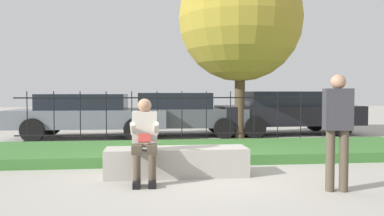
{
  "coord_description": "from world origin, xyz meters",
  "views": [
    {
      "loc": [
        -0.8,
        -6.0,
        1.34
      ],
      "look_at": [
        -0.0,
        1.24,
        1.04
      ],
      "focal_mm": 35.0,
      "sensor_mm": 36.0,
      "label": 1
    }
  ],
  "objects_px": {
    "car_parked_left": "(88,114)",
    "tree_behind_fence": "(240,20)",
    "person_seated_reader": "(145,136)",
    "car_parked_center": "(179,113)",
    "stone_bench": "(177,163)",
    "person_passerby": "(338,123)",
    "car_parked_right": "(286,111)"
  },
  "relations": [
    {
      "from": "car_parked_left",
      "to": "tree_behind_fence",
      "type": "distance_m",
      "value": 5.25
    },
    {
      "from": "person_seated_reader",
      "to": "car_parked_center",
      "type": "distance_m",
      "value": 6.02
    },
    {
      "from": "stone_bench",
      "to": "tree_behind_fence",
      "type": "bearing_deg",
      "value": 65.38
    },
    {
      "from": "stone_bench",
      "to": "tree_behind_fence",
      "type": "relative_size",
      "value": 0.43
    },
    {
      "from": "car_parked_left",
      "to": "person_passerby",
      "type": "distance_m",
      "value": 7.8
    },
    {
      "from": "car_parked_left",
      "to": "tree_behind_fence",
      "type": "height_order",
      "value": "tree_behind_fence"
    },
    {
      "from": "car_parked_left",
      "to": "tree_behind_fence",
      "type": "xyz_separation_m",
      "value": [
        4.44,
        -0.47,
        2.76
      ]
    },
    {
      "from": "tree_behind_fence",
      "to": "stone_bench",
      "type": "bearing_deg",
      "value": -114.62
    },
    {
      "from": "stone_bench",
      "to": "car_parked_center",
      "type": "height_order",
      "value": "car_parked_center"
    },
    {
      "from": "stone_bench",
      "to": "person_seated_reader",
      "type": "height_order",
      "value": "person_seated_reader"
    },
    {
      "from": "person_seated_reader",
      "to": "car_parked_left",
      "type": "relative_size",
      "value": 0.28
    },
    {
      "from": "car_parked_center",
      "to": "person_passerby",
      "type": "relative_size",
      "value": 2.55
    },
    {
      "from": "car_parked_center",
      "to": "tree_behind_fence",
      "type": "distance_m",
      "value": 3.36
    },
    {
      "from": "car_parked_right",
      "to": "tree_behind_fence",
      "type": "height_order",
      "value": "tree_behind_fence"
    },
    {
      "from": "person_passerby",
      "to": "tree_behind_fence",
      "type": "relative_size",
      "value": 0.3
    },
    {
      "from": "person_seated_reader",
      "to": "car_parked_right",
      "type": "distance_m",
      "value": 7.45
    },
    {
      "from": "stone_bench",
      "to": "car_parked_left",
      "type": "distance_m",
      "value": 5.75
    },
    {
      "from": "person_passerby",
      "to": "stone_bench",
      "type": "bearing_deg",
      "value": 162.21
    },
    {
      "from": "tree_behind_fence",
      "to": "person_passerby",
      "type": "bearing_deg",
      "value": -91.01
    },
    {
      "from": "car_parked_left",
      "to": "tree_behind_fence",
      "type": "relative_size",
      "value": 0.85
    },
    {
      "from": "car_parked_left",
      "to": "person_seated_reader",
      "type": "bearing_deg",
      "value": -71.36
    },
    {
      "from": "person_seated_reader",
      "to": "tree_behind_fence",
      "type": "distance_m",
      "value": 6.44
    },
    {
      "from": "car_parked_right",
      "to": "car_parked_center",
      "type": "bearing_deg",
      "value": 178.03
    },
    {
      "from": "stone_bench",
      "to": "person_seated_reader",
      "type": "relative_size",
      "value": 1.82
    },
    {
      "from": "car_parked_left",
      "to": "car_parked_center",
      "type": "distance_m",
      "value": 2.72
    },
    {
      "from": "person_seated_reader",
      "to": "car_parked_right",
      "type": "xyz_separation_m",
      "value": [
        4.45,
        5.97,
        0.06
      ]
    },
    {
      "from": "person_seated_reader",
      "to": "person_passerby",
      "type": "height_order",
      "value": "person_passerby"
    },
    {
      "from": "stone_bench",
      "to": "person_passerby",
      "type": "xyz_separation_m",
      "value": [
        2.1,
        -1.2,
        0.74
      ]
    },
    {
      "from": "person_seated_reader",
      "to": "person_passerby",
      "type": "relative_size",
      "value": 0.79
    },
    {
      "from": "stone_bench",
      "to": "car_parked_right",
      "type": "distance_m",
      "value": 6.91
    },
    {
      "from": "person_seated_reader",
      "to": "tree_behind_fence",
      "type": "relative_size",
      "value": 0.24
    },
    {
      "from": "car_parked_left",
      "to": "person_passerby",
      "type": "bearing_deg",
      "value": -54.74
    }
  ]
}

